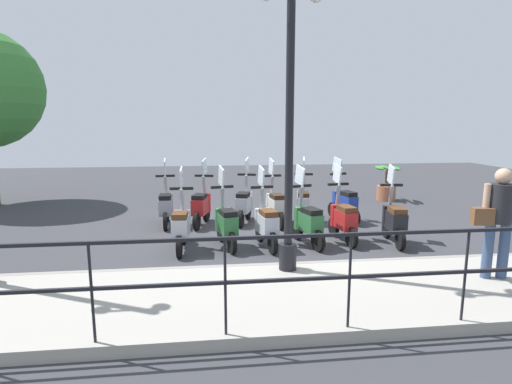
% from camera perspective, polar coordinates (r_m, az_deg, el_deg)
% --- Properties ---
extents(ground_plane, '(28.00, 28.00, 0.00)m').
position_cam_1_polar(ground_plane, '(8.58, 3.49, -6.10)').
color(ground_plane, '#38383D').
extents(promenade_walkway, '(2.20, 20.00, 0.15)m').
position_cam_1_polar(promenade_walkway, '(5.66, 9.28, -14.08)').
color(promenade_walkway, '#A39E93').
rests_on(promenade_walkway, ground_plane).
extents(fence_railing, '(0.04, 16.03, 1.07)m').
position_cam_1_polar(fence_railing, '(4.43, 13.32, -9.67)').
color(fence_railing, black).
rests_on(fence_railing, promenade_walkway).
extents(lamp_post_near, '(0.26, 0.90, 4.44)m').
position_cam_1_polar(lamp_post_near, '(5.83, 4.79, 7.55)').
color(lamp_post_near, black).
rests_on(lamp_post_near, promenade_walkway).
extents(pedestrian_with_bag, '(0.37, 0.66, 1.59)m').
position_cam_1_polar(pedestrian_with_bag, '(6.57, 31.30, -2.83)').
color(pedestrian_with_bag, '#384C70').
rests_on(pedestrian_with_bag, promenade_walkway).
extents(potted_palm, '(1.06, 0.66, 1.05)m').
position_cam_1_polar(potted_palm, '(12.83, 18.13, 0.82)').
color(potted_palm, '#9E5B3D').
rests_on(potted_palm, ground_plane).
extents(scooter_near_0, '(1.23, 0.44, 1.54)m').
position_cam_1_polar(scooter_near_0, '(8.27, 19.12, -3.78)').
color(scooter_near_0, black).
rests_on(scooter_near_0, ground_plane).
extents(scooter_near_1, '(1.23, 0.44, 1.54)m').
position_cam_1_polar(scooter_near_1, '(8.13, 12.31, -3.70)').
color(scooter_near_1, black).
rests_on(scooter_near_1, ground_plane).
extents(scooter_near_2, '(1.20, 0.53, 1.54)m').
position_cam_1_polar(scooter_near_2, '(7.79, 7.36, -4.14)').
color(scooter_near_2, black).
rests_on(scooter_near_2, ground_plane).
extents(scooter_near_3, '(1.23, 0.47, 1.54)m').
position_cam_1_polar(scooter_near_3, '(7.58, 1.45, -4.44)').
color(scooter_near_3, black).
rests_on(scooter_near_3, ground_plane).
extents(scooter_near_4, '(1.22, 0.50, 1.54)m').
position_cam_1_polar(scooter_near_4, '(7.62, -4.29, -4.40)').
color(scooter_near_4, black).
rests_on(scooter_near_4, ground_plane).
extents(scooter_near_5, '(1.23, 0.44, 1.54)m').
position_cam_1_polar(scooter_near_5, '(7.53, -10.65, -4.71)').
color(scooter_near_5, black).
rests_on(scooter_near_5, ground_plane).
extents(scooter_far_0, '(1.20, 0.54, 1.54)m').
position_cam_1_polar(scooter_far_0, '(9.78, 12.45, -1.40)').
color(scooter_far_0, black).
rests_on(scooter_far_0, ground_plane).
extents(scooter_far_1, '(1.22, 0.50, 1.54)m').
position_cam_1_polar(scooter_far_1, '(9.54, 6.76, -1.52)').
color(scooter_far_1, black).
rests_on(scooter_far_1, ground_plane).
extents(scooter_far_2, '(1.23, 0.45, 1.54)m').
position_cam_1_polar(scooter_far_2, '(9.22, 2.78, -1.87)').
color(scooter_far_2, black).
rests_on(scooter_far_2, ground_plane).
extents(scooter_far_3, '(1.20, 0.54, 1.54)m').
position_cam_1_polar(scooter_far_3, '(9.41, -1.66, -1.62)').
color(scooter_far_3, black).
rests_on(scooter_far_3, ground_plane).
extents(scooter_far_4, '(1.21, 0.52, 1.54)m').
position_cam_1_polar(scooter_far_4, '(9.28, -7.81, -1.87)').
color(scooter_far_4, black).
rests_on(scooter_far_4, ground_plane).
extents(scooter_far_5, '(1.23, 0.44, 1.54)m').
position_cam_1_polar(scooter_far_5, '(9.40, -12.77, -1.88)').
color(scooter_far_5, black).
rests_on(scooter_far_5, ground_plane).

